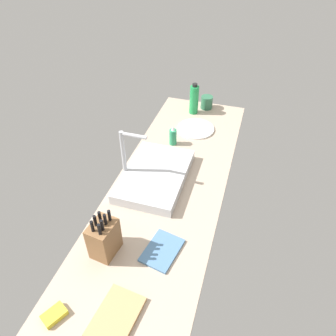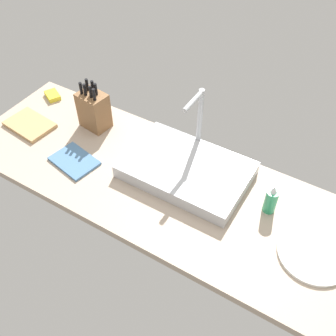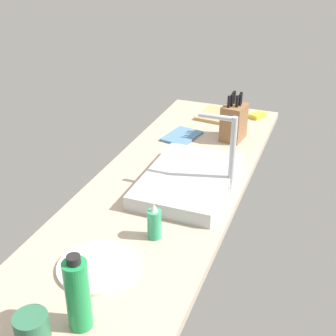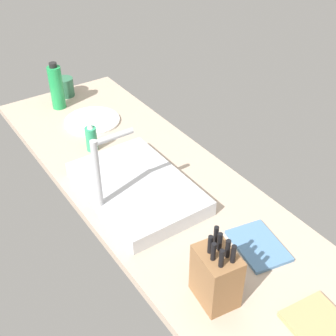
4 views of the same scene
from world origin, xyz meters
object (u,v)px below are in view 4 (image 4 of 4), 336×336
water_bottle (56,87)px  dish_towel (258,246)px  soap_bottle (91,138)px  faucet (101,173)px  cutting_board (327,333)px  sink_basin (137,188)px  dinner_plate (92,121)px  coffee_mug (65,87)px  knife_block (216,276)px

water_bottle → dish_towel: water_bottle is taller
soap_bottle → water_bottle: 43.91cm
faucet → cutting_board: (-76.77, -26.34, -17.91)cm
sink_basin → soap_bottle: soap_bottle is taller
dinner_plate → coffee_mug: bearing=-1.8°
sink_basin → soap_bottle: size_ratio=3.81×
water_bottle → dinner_plate: 25.53cm
soap_bottle → coffee_mug: soap_bottle is taller
sink_basin → faucet: size_ratio=1.61×
cutting_board → knife_block: bearing=32.1°
cutting_board → water_bottle: size_ratio=0.95×
faucet → cutting_board: faucet is taller
knife_block → water_bottle: size_ratio=1.01×
faucet → dish_towel: (-42.43, -34.01, -18.21)cm
faucet → dinner_plate: 69.02cm
coffee_mug → water_bottle: bearing=141.0°
cutting_board → soap_bottle: size_ratio=1.66×
cutting_board → soap_bottle: (116.98, 11.27, 4.96)cm
dinner_plate → dish_towel: same height
dish_towel → dinner_plate: bearing=4.6°
knife_block → coffee_mug: size_ratio=2.48×
sink_basin → faucet: faucet is taller
dinner_plate → coffee_mug: (32.13, -1.01, 4.19)cm
knife_block → sink_basin: bearing=1.4°
faucet → water_bottle: size_ratio=1.36×
sink_basin → dinner_plate: 59.26cm
sink_basin → knife_block: size_ratio=2.17×
knife_block → cutting_board: knife_block is taller
dinner_plate → coffee_mug: 32.42cm
cutting_board → coffee_mug: coffee_mug is taller
sink_basin → dinner_plate: sink_basin is taller
water_bottle → dish_towel: (-126.11, -15.39, -10.41)cm
cutting_board → dinner_plate: cutting_board is taller
faucet → cutting_board: 83.12cm
water_bottle → faucet: bearing=167.4°
faucet → knife_block: (-49.72, -9.38, -9.45)cm
coffee_mug → soap_bottle: bearing=167.8°
dish_towel → coffee_mug: (136.00, 7.37, 4.19)cm
faucet → dinner_plate: size_ratio=1.23×
sink_basin → dinner_plate: (58.29, -10.41, -2.38)cm
dish_towel → knife_block: bearing=106.5°
soap_bottle → coffee_mug: bearing=-12.2°
knife_block → soap_bottle: size_ratio=1.76×
faucet → coffee_mug: faucet is taller
faucet → dish_towel: size_ratio=1.60×
faucet → cutting_board: size_ratio=1.43×
knife_block → dinner_plate: knife_block is taller
soap_bottle → water_bottle: bearing=-4.7°
sink_basin → knife_block: bearing=173.7°
faucet → soap_bottle: bearing=-20.5°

